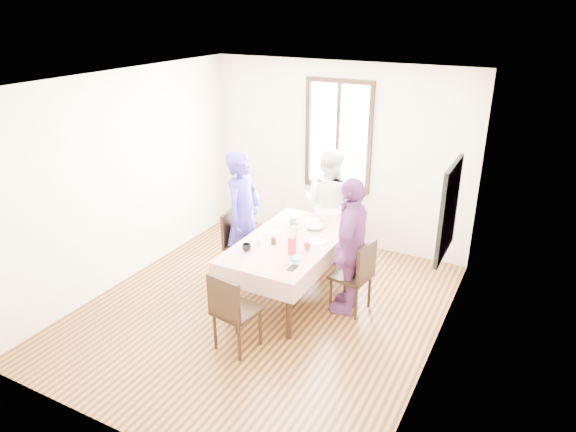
% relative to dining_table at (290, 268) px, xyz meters
% --- Properties ---
extents(ground, '(4.50, 4.50, 0.00)m').
position_rel_dining_table_xyz_m(ground, '(-0.14, -0.44, -0.38)').
color(ground, black).
rests_on(ground, ground).
extents(back_wall, '(4.00, 0.00, 4.00)m').
position_rel_dining_table_xyz_m(back_wall, '(-0.14, 1.81, 0.98)').
color(back_wall, beige).
rests_on(back_wall, ground).
extents(right_wall, '(0.00, 4.50, 4.50)m').
position_rel_dining_table_xyz_m(right_wall, '(1.86, -0.44, 0.98)').
color(right_wall, beige).
rests_on(right_wall, ground).
extents(window_frame, '(1.02, 0.06, 1.62)m').
position_rel_dining_table_xyz_m(window_frame, '(-0.14, 1.79, 1.27)').
color(window_frame, black).
rests_on(window_frame, back_wall).
extents(window_pane, '(0.90, 0.02, 1.50)m').
position_rel_dining_table_xyz_m(window_pane, '(-0.14, 1.80, 1.27)').
color(window_pane, white).
rests_on(window_pane, back_wall).
extents(art_poster, '(0.04, 0.76, 0.96)m').
position_rel_dining_table_xyz_m(art_poster, '(1.84, -0.14, 1.18)').
color(art_poster, red).
rests_on(art_poster, right_wall).
extents(dining_table, '(0.94, 1.75, 0.75)m').
position_rel_dining_table_xyz_m(dining_table, '(0.00, 0.00, 0.00)').
color(dining_table, black).
rests_on(dining_table, ground).
extents(tablecloth, '(1.06, 1.87, 0.01)m').
position_rel_dining_table_xyz_m(tablecloth, '(-0.00, 0.00, 0.38)').
color(tablecloth, '#500A03').
rests_on(tablecloth, dining_table).
extents(chair_left, '(0.47, 0.47, 0.91)m').
position_rel_dining_table_xyz_m(chair_left, '(-0.79, 0.16, 0.08)').
color(chair_left, black).
rests_on(chair_left, ground).
extents(chair_right, '(0.47, 0.47, 0.91)m').
position_rel_dining_table_xyz_m(chair_right, '(0.79, 0.05, 0.08)').
color(chair_right, black).
rests_on(chair_right, ground).
extents(chair_far, '(0.45, 0.45, 0.91)m').
position_rel_dining_table_xyz_m(chair_far, '(-0.00, 1.20, 0.08)').
color(chair_far, black).
rests_on(chair_far, ground).
extents(chair_near, '(0.48, 0.48, 0.91)m').
position_rel_dining_table_xyz_m(chair_near, '(-0.00, -1.20, 0.08)').
color(chair_near, black).
rests_on(chair_near, ground).
extents(person_left, '(0.42, 0.63, 1.73)m').
position_rel_dining_table_xyz_m(person_left, '(-0.77, 0.16, 0.49)').
color(person_left, '#332896').
rests_on(person_left, ground).
extents(person_far, '(0.85, 0.69, 1.63)m').
position_rel_dining_table_xyz_m(person_far, '(0.00, 1.18, 0.44)').
color(person_far, white).
rests_on(person_far, ground).
extents(person_right, '(0.49, 1.01, 1.67)m').
position_rel_dining_table_xyz_m(person_right, '(0.77, 0.05, 0.46)').
color(person_right, '#6C3370').
rests_on(person_right, ground).
extents(mug_black, '(0.14, 0.14, 0.08)m').
position_rel_dining_table_xyz_m(mug_black, '(-0.32, -0.48, 0.43)').
color(mug_black, black).
rests_on(mug_black, tablecloth).
extents(mug_flag, '(0.11, 0.11, 0.08)m').
position_rel_dining_table_xyz_m(mug_flag, '(0.30, -0.14, 0.43)').
color(mug_flag, red).
rests_on(mug_flag, tablecloth).
extents(mug_green, '(0.16, 0.16, 0.09)m').
position_rel_dining_table_xyz_m(mug_green, '(-0.14, 0.39, 0.43)').
color(mug_green, '#0C7226').
rests_on(mug_green, tablecloth).
extents(serving_bowl, '(0.25, 0.25, 0.05)m').
position_rel_dining_table_xyz_m(serving_bowl, '(0.13, 0.45, 0.41)').
color(serving_bowl, white).
rests_on(serving_bowl, tablecloth).
extents(juice_carton, '(0.07, 0.07, 0.22)m').
position_rel_dining_table_xyz_m(juice_carton, '(0.20, -0.33, 0.50)').
color(juice_carton, red).
rests_on(juice_carton, tablecloth).
extents(butter_tub, '(0.11, 0.11, 0.06)m').
position_rel_dining_table_xyz_m(butter_tub, '(0.33, -0.50, 0.42)').
color(butter_tub, white).
rests_on(butter_tub, tablecloth).
extents(jam_jar, '(0.06, 0.06, 0.09)m').
position_rel_dining_table_xyz_m(jam_jar, '(-0.12, -0.19, 0.43)').
color(jam_jar, black).
rests_on(jam_jar, tablecloth).
extents(drinking_glass, '(0.06, 0.06, 0.09)m').
position_rel_dining_table_xyz_m(drinking_glass, '(-0.26, -0.31, 0.43)').
color(drinking_glass, silver).
rests_on(drinking_glass, tablecloth).
extents(smartphone, '(0.08, 0.15, 0.01)m').
position_rel_dining_table_xyz_m(smartphone, '(0.35, -0.62, 0.39)').
color(smartphone, black).
rests_on(smartphone, tablecloth).
extents(flower_vase, '(0.08, 0.08, 0.16)m').
position_rel_dining_table_xyz_m(flower_vase, '(0.02, 0.07, 0.47)').
color(flower_vase, silver).
rests_on(flower_vase, tablecloth).
extents(plate_left, '(0.20, 0.20, 0.01)m').
position_rel_dining_table_xyz_m(plate_left, '(-0.31, 0.09, 0.39)').
color(plate_left, white).
rests_on(plate_left, tablecloth).
extents(plate_right, '(0.20, 0.20, 0.01)m').
position_rel_dining_table_xyz_m(plate_right, '(0.32, 0.11, 0.39)').
color(plate_right, white).
rests_on(plate_right, tablecloth).
extents(plate_far, '(0.20, 0.20, 0.01)m').
position_rel_dining_table_xyz_m(plate_far, '(-0.02, 0.67, 0.39)').
color(plate_far, white).
rests_on(plate_far, tablecloth).
extents(butter_lid, '(0.12, 0.12, 0.01)m').
position_rel_dining_table_xyz_m(butter_lid, '(0.33, -0.50, 0.45)').
color(butter_lid, blue).
rests_on(butter_lid, butter_tub).
extents(flower_bunch, '(0.09, 0.09, 0.10)m').
position_rel_dining_table_xyz_m(flower_bunch, '(0.02, 0.07, 0.60)').
color(flower_bunch, yellow).
rests_on(flower_bunch, flower_vase).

